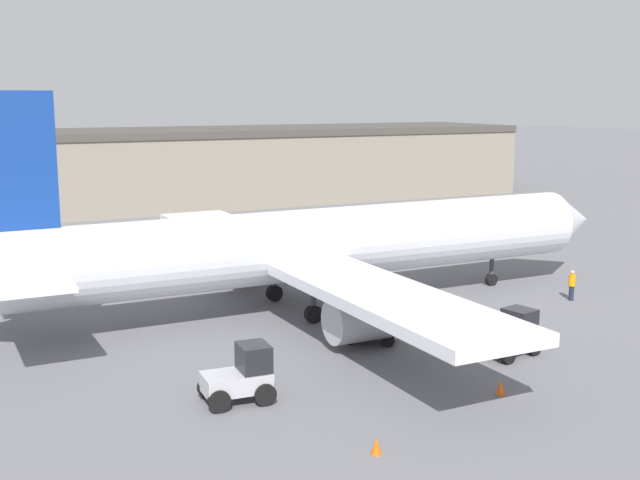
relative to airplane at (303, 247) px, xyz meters
The scene contains 9 objects.
ground_plane 3.55m from the airplane, ahead, with size 400.00×400.00×0.00m, color slate.
terminal_building 44.00m from the airplane, 85.58° to the left, with size 81.68×15.20×7.81m.
airplane is the anchor object (origin of this frame).
ground_crew_worker 15.11m from the airplane, 18.41° to the right, with size 0.37×0.37×1.70m.
baggage_tug 12.07m from the airplane, 65.03° to the right, with size 2.90×2.21×1.96m.
belt_loader_truck 6.89m from the airplane, 84.39° to the right, with size 2.89×2.77×1.95m.
pushback_tug 13.20m from the airplane, 125.34° to the right, with size 2.65×1.91×2.12m.
safety_cone_near 17.77m from the airplane, 107.68° to the right, with size 0.36×0.36×0.55m.
safety_cone_far 14.72m from the airplane, 84.06° to the right, with size 0.36×0.36×0.55m.
Camera 1 is at (-18.38, -37.08, 11.11)m, focal length 45.00 mm.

